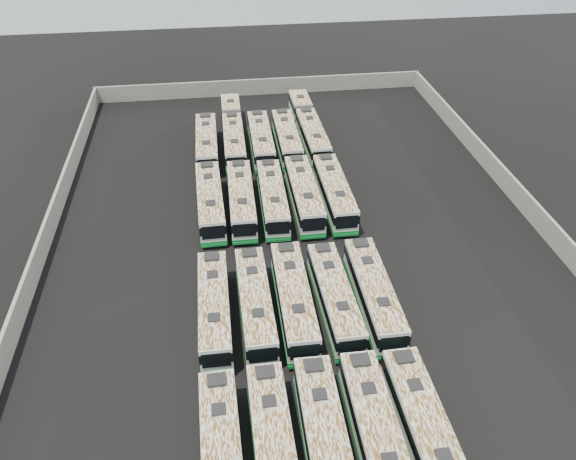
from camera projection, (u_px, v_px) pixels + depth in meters
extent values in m
plane|color=black|center=(302.00, 252.00, 49.54)|extent=(140.00, 140.00, 0.00)
cube|color=slate|center=(261.00, 87.00, 78.08)|extent=(45.20, 0.30, 2.20)
cube|color=slate|center=(542.00, 222.00, 51.36)|extent=(0.30, 73.20, 2.20)
cube|color=slate|center=(36.00, 264.00, 46.44)|extent=(0.30, 73.20, 2.20)
cube|color=silver|center=(222.00, 458.00, 31.65)|extent=(2.39, 10.65, 2.43)
cube|color=black|center=(222.00, 454.00, 31.41)|extent=(2.45, 10.71, 0.81)
cube|color=beige|center=(221.00, 445.00, 30.92)|extent=(2.34, 10.43, 0.06)
cube|color=black|center=(218.00, 409.00, 32.74)|extent=(0.85, 0.85, 0.12)
cube|color=black|center=(217.00, 380.00, 34.42)|extent=(1.17, 0.99, 0.23)
cylinder|color=black|center=(205.00, 421.00, 34.89)|extent=(0.26, 0.89, 0.88)
cylinder|color=black|center=(235.00, 417.00, 35.12)|extent=(0.26, 0.89, 0.88)
cube|color=silver|center=(274.00, 450.00, 32.09)|extent=(2.26, 10.68, 2.45)
cube|color=#10742F|center=(274.00, 458.00, 32.61)|extent=(2.31, 10.73, 0.37)
cube|color=black|center=(274.00, 445.00, 31.85)|extent=(2.32, 10.74, 0.82)
cube|color=beige|center=(274.00, 437.00, 31.36)|extent=(2.22, 10.47, 0.06)
cube|color=black|center=(269.00, 401.00, 33.19)|extent=(0.85, 0.85, 0.12)
cube|color=black|center=(265.00, 372.00, 34.88)|extent=(1.16, 0.98, 0.23)
cylinder|color=black|center=(253.00, 413.00, 35.36)|extent=(0.25, 0.89, 0.89)
cylinder|color=black|center=(283.00, 410.00, 35.58)|extent=(0.25, 0.89, 0.89)
cube|color=silver|center=(326.00, 444.00, 32.35)|extent=(2.45, 10.98, 2.51)
cube|color=#10742F|center=(325.00, 453.00, 32.89)|extent=(2.50, 11.03, 0.38)
cube|color=black|center=(326.00, 439.00, 32.11)|extent=(2.51, 11.04, 0.84)
cube|color=beige|center=(327.00, 430.00, 31.60)|extent=(2.40, 10.76, 0.06)
cube|color=black|center=(319.00, 394.00, 33.49)|extent=(0.88, 0.88, 0.13)
cube|color=black|center=(314.00, 365.00, 35.23)|extent=(1.20, 1.02, 0.24)
cylinder|color=black|center=(300.00, 407.00, 35.73)|extent=(0.27, 0.92, 0.91)
cylinder|color=black|center=(330.00, 404.00, 35.93)|extent=(0.27, 0.92, 0.91)
cube|color=silver|center=(377.00, 436.00, 32.77)|extent=(2.37, 10.86, 2.48)
cube|color=#10742F|center=(375.00, 445.00, 33.31)|extent=(2.42, 10.91, 0.38)
cube|color=black|center=(377.00, 432.00, 32.53)|extent=(2.43, 10.92, 0.83)
cube|color=beige|center=(379.00, 423.00, 32.03)|extent=(2.32, 10.64, 0.06)
cube|color=black|center=(390.00, 460.00, 30.06)|extent=(0.87, 0.87, 0.13)
cube|color=black|center=(369.00, 388.00, 33.90)|extent=(0.87, 0.87, 0.13)
cube|color=black|center=(361.00, 360.00, 35.62)|extent=(1.18, 1.01, 0.23)
cylinder|color=black|center=(347.00, 401.00, 36.11)|extent=(0.26, 0.91, 0.90)
cylinder|color=black|center=(376.00, 398.00, 36.31)|extent=(0.26, 0.91, 0.90)
cube|color=silver|center=(425.00, 432.00, 32.97)|extent=(2.37, 10.89, 2.49)
cube|color=#10742F|center=(423.00, 441.00, 33.51)|extent=(2.42, 10.94, 0.38)
cube|color=black|center=(426.00, 428.00, 32.73)|extent=(2.43, 10.95, 0.83)
cube|color=beige|center=(428.00, 419.00, 32.23)|extent=(2.32, 10.67, 0.06)
cube|color=black|center=(444.00, 455.00, 30.26)|extent=(0.87, 0.87, 0.13)
cube|color=black|center=(415.00, 385.00, 34.10)|extent=(0.87, 0.87, 0.13)
cube|color=black|center=(404.00, 357.00, 35.82)|extent=(1.19, 1.01, 0.24)
cylinder|color=black|center=(390.00, 398.00, 36.30)|extent=(0.26, 0.91, 0.91)
cylinder|color=black|center=(419.00, 394.00, 36.53)|extent=(0.26, 0.91, 0.91)
cube|color=silver|center=(214.00, 308.00, 41.54)|extent=(2.24, 10.57, 2.42)
cube|color=#10742F|center=(215.00, 317.00, 42.05)|extent=(2.29, 10.62, 0.37)
cube|color=black|center=(214.00, 304.00, 41.30)|extent=(2.30, 10.63, 0.81)
cube|color=black|center=(216.00, 360.00, 37.10)|extent=(1.94, 0.07, 1.28)
cube|color=#10742F|center=(218.00, 374.00, 37.89)|extent=(2.20, 0.11, 0.25)
cube|color=beige|center=(213.00, 296.00, 40.81)|extent=(2.20, 10.36, 0.06)
cube|color=black|center=(214.00, 317.00, 38.89)|extent=(0.84, 0.84, 0.12)
cube|color=black|center=(212.00, 274.00, 42.63)|extent=(0.84, 0.84, 0.12)
cube|color=black|center=(212.00, 257.00, 44.31)|extent=(1.15, 0.97, 0.23)
cylinder|color=black|center=(203.00, 354.00, 39.35)|extent=(0.25, 0.88, 0.88)
cylinder|color=black|center=(230.00, 351.00, 39.55)|extent=(0.25, 0.88, 0.88)
cylinder|color=black|center=(203.00, 290.00, 44.79)|extent=(0.25, 0.88, 0.88)
cylinder|color=black|center=(226.00, 288.00, 44.99)|extent=(0.25, 0.88, 0.88)
cube|color=silver|center=(255.00, 304.00, 41.90)|extent=(2.31, 10.63, 2.43)
cube|color=#10742F|center=(256.00, 313.00, 42.42)|extent=(2.36, 10.68, 0.37)
cube|color=black|center=(255.00, 300.00, 41.66)|extent=(2.37, 10.69, 0.81)
cube|color=black|center=(263.00, 355.00, 37.45)|extent=(1.95, 0.08, 1.28)
cube|color=#10742F|center=(264.00, 369.00, 38.24)|extent=(2.21, 0.12, 0.25)
cube|color=beige|center=(255.00, 291.00, 41.17)|extent=(2.26, 10.42, 0.06)
cube|color=black|center=(258.00, 313.00, 39.24)|extent=(0.85, 0.85, 0.12)
cube|color=black|center=(252.00, 270.00, 42.99)|extent=(0.85, 0.85, 0.12)
cube|color=black|center=(249.00, 253.00, 44.67)|extent=(1.16, 0.98, 0.23)
cylinder|color=black|center=(247.00, 349.00, 39.69)|extent=(0.26, 0.89, 0.88)
cylinder|color=black|center=(274.00, 346.00, 39.91)|extent=(0.26, 0.89, 0.88)
cylinder|color=black|center=(240.00, 286.00, 45.15)|extent=(0.26, 0.89, 0.88)
cylinder|color=black|center=(263.00, 284.00, 45.37)|extent=(0.26, 0.89, 0.88)
cube|color=silver|center=(294.00, 300.00, 42.21)|extent=(2.38, 11.00, 2.52)
cube|color=#10742F|center=(294.00, 308.00, 42.75)|extent=(2.43, 11.05, 0.38)
cube|color=black|center=(294.00, 295.00, 41.97)|extent=(2.44, 11.06, 0.84)
cube|color=black|center=(305.00, 352.00, 37.60)|extent=(2.01, 0.08, 1.33)
cube|color=#10742F|center=(305.00, 366.00, 38.42)|extent=(2.29, 0.12, 0.26)
cube|color=beige|center=(294.00, 287.00, 41.46)|extent=(2.34, 10.78, 0.06)
cube|color=black|center=(299.00, 308.00, 39.46)|extent=(0.88, 0.88, 0.13)
cube|color=black|center=(290.00, 265.00, 43.35)|extent=(0.88, 0.88, 0.13)
cube|color=black|center=(286.00, 248.00, 45.09)|extent=(1.20, 1.02, 0.24)
cylinder|color=black|center=(287.00, 346.00, 39.93)|extent=(0.26, 0.92, 0.92)
cylinder|color=black|center=(314.00, 343.00, 40.14)|extent=(0.26, 0.92, 0.92)
cylinder|color=black|center=(276.00, 281.00, 45.59)|extent=(0.26, 0.92, 0.92)
cylinder|color=black|center=(300.00, 279.00, 45.79)|extent=(0.26, 0.92, 0.92)
cube|color=silver|center=(335.00, 298.00, 42.47)|extent=(2.43, 10.60, 2.42)
cube|color=#10742F|center=(334.00, 306.00, 42.98)|extent=(2.48, 10.66, 0.37)
cube|color=black|center=(335.00, 294.00, 42.23)|extent=(2.49, 10.67, 0.81)
cube|color=black|center=(352.00, 347.00, 38.05)|extent=(1.94, 0.10, 1.28)
cube|color=#10742F|center=(351.00, 360.00, 38.84)|extent=(2.20, 0.15, 0.25)
cube|color=beige|center=(335.00, 285.00, 41.74)|extent=(2.38, 10.39, 0.06)
cube|color=black|center=(343.00, 306.00, 39.83)|extent=(0.85, 0.85, 0.12)
cube|color=black|center=(329.00, 265.00, 43.55)|extent=(0.85, 0.85, 0.12)
cube|color=black|center=(323.00, 248.00, 45.22)|extent=(1.16, 0.99, 0.23)
cylinder|color=black|center=(332.00, 342.00, 40.27)|extent=(0.27, 0.89, 0.88)
cylinder|color=black|center=(357.00, 339.00, 40.51)|extent=(0.27, 0.89, 0.88)
cylinder|color=black|center=(313.00, 281.00, 45.68)|extent=(0.27, 0.89, 0.88)
cylinder|color=black|center=(336.00, 278.00, 45.92)|extent=(0.27, 0.89, 0.88)
cube|color=silver|center=(374.00, 294.00, 42.78)|extent=(2.34, 10.86, 2.48)
cube|color=#10742F|center=(372.00, 302.00, 43.31)|extent=(2.39, 10.91, 0.38)
cube|color=black|center=(374.00, 290.00, 42.54)|extent=(2.40, 10.92, 0.83)
cube|color=black|center=(394.00, 344.00, 38.23)|extent=(1.99, 0.08, 1.31)
cube|color=#10742F|center=(392.00, 358.00, 39.03)|extent=(2.26, 0.12, 0.25)
cube|color=beige|center=(375.00, 281.00, 42.04)|extent=(2.29, 10.64, 0.06)
cube|color=black|center=(384.00, 302.00, 40.06)|extent=(0.86, 0.86, 0.13)
cube|color=black|center=(367.00, 260.00, 43.90)|extent=(0.86, 0.86, 0.13)
cube|color=black|center=(361.00, 243.00, 45.62)|extent=(1.18, 1.00, 0.23)
cylinder|color=black|center=(371.00, 338.00, 40.53)|extent=(0.26, 0.91, 0.90)
cylinder|color=black|center=(397.00, 336.00, 40.73)|extent=(0.26, 0.91, 0.90)
cylinder|color=black|center=(350.00, 276.00, 46.12)|extent=(0.26, 0.91, 0.90)
cylinder|color=black|center=(373.00, 274.00, 46.32)|extent=(0.26, 0.91, 0.90)
cube|color=silver|center=(210.00, 201.00, 53.26)|extent=(2.56, 11.04, 2.52)
cube|color=#10742F|center=(211.00, 209.00, 53.80)|extent=(2.61, 11.09, 0.38)
cube|color=black|center=(210.00, 198.00, 53.02)|extent=(2.62, 11.10, 0.84)
cube|color=black|center=(213.00, 233.00, 48.67)|extent=(2.01, 0.11, 1.33)
cube|color=#10742F|center=(214.00, 245.00, 49.49)|extent=(2.29, 0.16, 0.26)
cube|color=beige|center=(209.00, 190.00, 52.51)|extent=(2.51, 10.82, 0.06)
cube|color=black|center=(210.00, 203.00, 50.52)|extent=(0.89, 0.89, 0.13)
cube|color=black|center=(208.00, 176.00, 54.40)|extent=(0.89, 0.89, 0.13)
cube|color=black|center=(207.00, 165.00, 56.13)|extent=(1.21, 1.04, 0.24)
cylinder|color=black|center=(202.00, 233.00, 50.98)|extent=(0.28, 0.92, 0.92)
cylinder|color=black|center=(224.00, 231.00, 51.23)|extent=(0.28, 0.92, 0.92)
cylinder|color=black|center=(200.00, 193.00, 56.61)|extent=(0.28, 0.92, 0.92)
cylinder|color=black|center=(219.00, 191.00, 56.86)|extent=(0.28, 0.92, 0.92)
cube|color=silver|center=(241.00, 200.00, 53.55)|extent=(2.45, 10.93, 2.50)
cube|color=#10742F|center=(242.00, 208.00, 54.09)|extent=(2.50, 10.98, 0.38)
cube|color=black|center=(241.00, 196.00, 53.31)|extent=(2.51, 10.99, 0.84)
cube|color=black|center=(245.00, 230.00, 48.98)|extent=(2.00, 0.09, 1.32)
cube|color=#10742F|center=(245.00, 243.00, 49.79)|extent=(2.27, 0.14, 0.25)
cube|color=beige|center=(241.00, 188.00, 52.81)|extent=(2.40, 10.71, 0.06)
cube|color=black|center=(242.00, 201.00, 50.83)|extent=(0.88, 0.88, 0.13)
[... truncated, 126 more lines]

